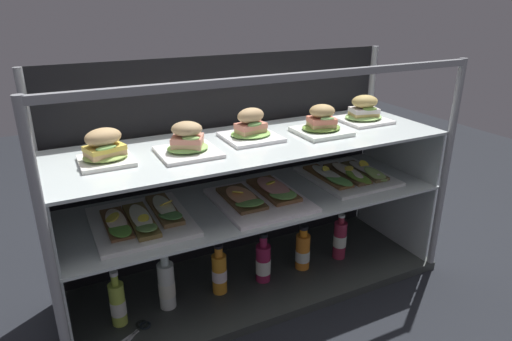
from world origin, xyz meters
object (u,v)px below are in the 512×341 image
Objects in this scene: plated_roll_sandwich_center at (188,143)px; plated_roll_sandwich_near_left_corner at (321,124)px; juice_bottle_front_fourth at (219,272)px; juice_bottle_tucked_behind at (340,239)px; open_sandwich_tray_mid_right at (261,196)px; open_sandwich_tray_mid_left at (348,175)px; plated_roll_sandwich_left_of_center at (251,129)px; plated_roll_sandwich_right_of_center at (364,112)px; juice_bottle_near_post at (167,285)px; kitchen_scissors at (140,328)px; plated_roll_sandwich_far_left at (105,149)px; juice_bottle_front_left_end at (118,304)px; open_sandwich_tray_right_of_center at (143,220)px; juice_bottle_back_left at (303,251)px; juice_bottle_back_center at (263,262)px.

plated_roll_sandwich_near_left_corner is (0.57, -0.00, -0.00)m from plated_roll_sandwich_center.
juice_bottle_front_fourth is 0.60m from juice_bottle_tucked_behind.
open_sandwich_tray_mid_right is 1.00× the size of open_sandwich_tray_mid_left.
plated_roll_sandwich_right_of_center is (0.56, 0.01, 0.00)m from plated_roll_sandwich_left_of_center.
juice_bottle_near_post is 0.18m from kitchen_scissors.
plated_roll_sandwich_far_left reaches higher than kitchen_scissors.
plated_roll_sandwich_far_left is 0.77× the size of juice_bottle_front_left_end.
kitchen_scissors is (-0.25, -0.07, -0.66)m from plated_roll_sandwich_center.
plated_roll_sandwich_near_left_corner reaches higher than juice_bottle_front_left_end.
plated_roll_sandwich_near_left_corner is 0.79m from open_sandwich_tray_right_of_center.
open_sandwich_tray_mid_left is 1.71× the size of juice_bottle_front_fourth.
plated_roll_sandwich_near_left_corner reaches higher than open_sandwich_tray_mid_right.
juice_bottle_near_post is (-0.87, -0.03, -0.30)m from open_sandwich_tray_mid_left.
plated_roll_sandwich_center is 0.32m from open_sandwich_tray_right_of_center.
plated_roll_sandwich_right_of_center is 1.11m from juice_bottle_near_post.
open_sandwich_tray_right_of_center is 0.93m from juice_bottle_tucked_behind.
kitchen_scissors is at bearing -74.61° from plated_roll_sandwich_far_left.
plated_roll_sandwich_right_of_center is 0.53× the size of open_sandwich_tray_mid_left.
juice_bottle_tucked_behind reaches higher than juice_bottle_back_left.
juice_bottle_tucked_behind is (-0.05, -0.04, -0.30)m from open_sandwich_tray_mid_left.
juice_bottle_front_fourth is at bearing -161.42° from plated_roll_sandwich_left_of_center.
open_sandwich_tray_mid_right reaches higher than juice_bottle_front_left_end.
plated_roll_sandwich_right_of_center reaches higher than plated_roll_sandwich_center.
kitchen_scissors is (-0.54, -0.07, -0.39)m from open_sandwich_tray_mid_right.
juice_bottle_tucked_behind is (0.41, -0.00, -0.30)m from open_sandwich_tray_mid_right.
plated_roll_sandwich_far_left reaches higher than juice_bottle_front_left_end.
juice_bottle_front_fourth is at bearing -174.76° from plated_roll_sandwich_right_of_center.
plated_roll_sandwich_center is at bearing 1.48° from juice_bottle_front_left_end.
plated_roll_sandwich_far_left is 0.46× the size of open_sandwich_tray_mid_right.
open_sandwich_tray_mid_left is (0.46, 0.03, -0.00)m from open_sandwich_tray_mid_right.
juice_bottle_front_fourth is 1.00× the size of juice_bottle_tucked_behind.
open_sandwich_tray_mid_left is 1.52× the size of juice_bottle_near_post.
plated_roll_sandwich_center reaches higher than juice_bottle_near_post.
open_sandwich_tray_mid_right is at bearing 150.19° from juice_bottle_back_center.
plated_roll_sandwich_right_of_center is at bearing 14.57° from plated_roll_sandwich_near_left_corner.
open_sandwich_tray_mid_right is at bearing 0.85° from juice_bottle_front_left_end.
open_sandwich_tray_mid_right is 1.71× the size of juice_bottle_tucked_behind.
kitchen_scissors is (-0.95, -0.07, -0.09)m from juice_bottle_tucked_behind.
juice_bottle_front_left_end is at bearing -124.14° from plated_roll_sandwich_far_left.
juice_bottle_back_center is at bearing -172.04° from plated_roll_sandwich_right_of_center.
plated_roll_sandwich_far_left reaches higher than open_sandwich_tray_mid_right.
plated_roll_sandwich_left_of_center is (0.55, 0.03, -0.01)m from plated_roll_sandwich_far_left.
open_sandwich_tray_right_of_center is 1.00× the size of open_sandwich_tray_mid_right.
plated_roll_sandwich_left_of_center is 1.03× the size of plated_roll_sandwich_right_of_center.
plated_roll_sandwich_right_of_center is 0.89× the size of juice_bottle_front_left_end.
open_sandwich_tray_mid_right reaches higher than juice_bottle_back_center.
plated_roll_sandwich_far_left is at bearing 169.82° from juice_bottle_near_post.
open_sandwich_tray_right_of_center reaches higher than open_sandwich_tray_mid_right.
juice_bottle_back_center is at bearing -2.28° from open_sandwich_tray_right_of_center.
open_sandwich_tray_mid_right is (0.57, -0.04, -0.27)m from plated_roll_sandwich_far_left.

